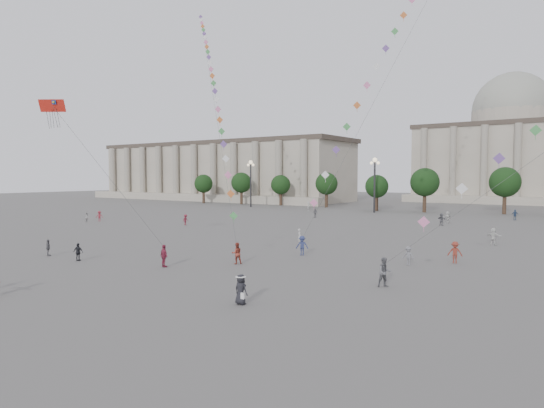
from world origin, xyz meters
The scene contains 27 objects.
ground centered at (0.00, 0.00, 0.00)m, with size 360.00×360.00×0.00m, color #5C5956.
hall_west centered at (-75.00, 93.89, 8.43)m, with size 84.00×26.22×17.20m.
hall_central centered at (0.00, 129.22, 14.23)m, with size 48.30×34.30×35.50m.
tree_row centered at (0.00, 78.00, 5.39)m, with size 137.12×5.12×8.00m.
lamp_post_far_west centered at (-45.00, 70.00, 7.35)m, with size 2.00×0.90×10.65m.
lamp_post_mid_west centered at (-15.00, 70.00, 7.35)m, with size 2.00×0.90×10.65m.
person_crowd_0 centered at (9.91, 68.00, 0.86)m, with size 1.01×0.42×1.72m, color navy.
person_crowd_1 centered at (-44.35, 27.03, 0.74)m, with size 0.72×0.56×1.48m, color #B1B1AD.
person_crowd_2 centered at (-43.57, 28.67, 0.82)m, with size 1.06×0.61×1.64m, color maroon.
person_crowd_4 centered at (2.32, 56.68, 0.90)m, with size 1.67×0.53×1.80m, color silver.
person_crowd_6 centered at (8.94, 19.62, 0.76)m, with size 0.98×0.57×1.52m, color slate.
person_crowd_7 centered at (12.38, 35.94, 0.89)m, with size 1.65×0.52×1.78m, color silver.
person_crowd_8 centered at (11.80, 22.66, 0.90)m, with size 1.16×0.67×1.80m, color maroon.
person_crowd_10 centered at (-28.10, 67.21, 0.95)m, with size 0.70×0.46×1.91m, color #B9BAB5.
person_crowd_12 centered at (2.49, 52.80, 0.90)m, with size 1.66×0.53×1.79m, color slate.
person_crowd_13 centered at (-4.35, 24.67, 0.83)m, with size 0.60×0.40×1.66m, color #B7B7B3.
person_crowd_16 centered at (-19.02, 53.90, 0.79)m, with size 0.93×0.39×1.58m, color slate.
person_crowd_17 centered at (-28.29, 32.18, 0.78)m, with size 1.01×0.58×1.56m, color maroon.
tourist_0 centered at (-6.60, 7.90, 0.89)m, with size 1.05×0.44×1.78m, color maroon.
tourist_3 centered at (-19.14, 5.71, 0.74)m, with size 0.87×0.36×1.49m, color #58585C.
tourist_4 centered at (-14.65, 5.73, 0.75)m, with size 0.88×0.37×1.51m, color black.
kite_flyer_0 centered at (-2.77, 12.25, 0.88)m, with size 0.85×0.66×1.75m, color maroon.
kite_flyer_1 centered at (-0.60, 18.95, 0.88)m, with size 1.14×0.65×1.76m, color navy.
kite_flyer_2 centered at (10.23, 11.28, 0.96)m, with size 0.93×0.72×1.91m, color #5C5C60.
hat_person centered at (5.22, 2.64, 0.89)m, with size 0.87×0.61×1.70m.
dragon_kite centered at (-17.37, 5.49, 12.41)m, with size 6.51×2.07×16.08m.
kite_train_west centered at (-22.41, 31.35, 20.89)m, with size 37.12×35.62×63.32m.
Camera 1 is at (21.80, -18.34, 7.21)m, focal length 32.00 mm.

